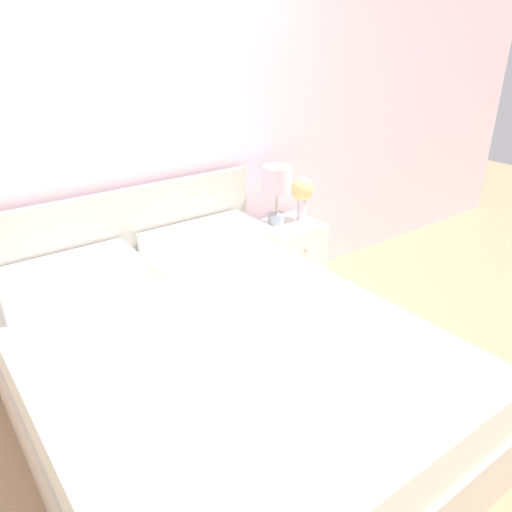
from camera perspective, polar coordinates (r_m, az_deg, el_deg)
ground_plane at (r=3.35m, az=-13.60°, el=-8.54°), size 12.00×12.00×0.00m
wall_back at (r=2.92m, az=-16.81°, el=13.93°), size 8.00×0.06×2.60m
bed at (r=2.46m, az=-4.85°, el=-13.08°), size 1.70×2.07×0.96m
nightstand at (r=3.55m, az=3.61°, el=-0.56°), size 0.42×0.39×0.56m
table_lamp at (r=3.36m, az=2.40°, el=8.19°), size 0.19×0.19×0.40m
flower_vase at (r=3.47m, az=5.33°, el=7.29°), size 0.16×0.16×0.30m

